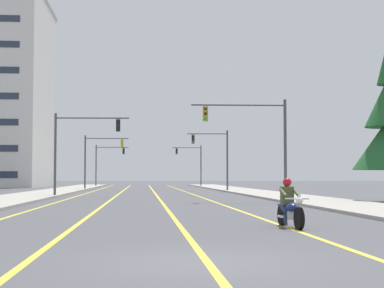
{
  "coord_description": "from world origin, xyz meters",
  "views": [
    {
      "loc": [
        -0.95,
        -10.69,
        1.5
      ],
      "look_at": [
        1.35,
        17.53,
        3.02
      ],
      "focal_mm": 56.91,
      "sensor_mm": 36.0,
      "label": 1
    }
  ],
  "objects_px": {
    "traffic_signal_near_right": "(257,133)",
    "traffic_signal_far_left": "(105,159)",
    "traffic_signal_mid_left": "(98,154)",
    "traffic_signal_mid_right": "(216,151)",
    "traffic_signal_far_right": "(193,159)",
    "traffic_signal_near_left": "(77,141)",
    "motorcycle_with_rider": "(290,208)"
  },
  "relations": [
    {
      "from": "traffic_signal_mid_right",
      "to": "traffic_signal_far_right",
      "type": "relative_size",
      "value": 1.0
    },
    {
      "from": "motorcycle_with_rider",
      "to": "traffic_signal_near_right",
      "type": "xyz_separation_m",
      "value": [
        2.63,
        18.7,
        3.57
      ]
    },
    {
      "from": "traffic_signal_mid_right",
      "to": "traffic_signal_far_left",
      "type": "bearing_deg",
      "value": 113.34
    },
    {
      "from": "traffic_signal_near_right",
      "to": "traffic_signal_far_left",
      "type": "relative_size",
      "value": 1.0
    },
    {
      "from": "traffic_signal_far_left",
      "to": "traffic_signal_far_right",
      "type": "bearing_deg",
      "value": -0.56
    },
    {
      "from": "traffic_signal_mid_left",
      "to": "traffic_signal_far_left",
      "type": "height_order",
      "value": "same"
    },
    {
      "from": "traffic_signal_mid_right",
      "to": "traffic_signal_far_right",
      "type": "bearing_deg",
      "value": 89.77
    },
    {
      "from": "traffic_signal_near_right",
      "to": "traffic_signal_far_left",
      "type": "height_order",
      "value": "same"
    },
    {
      "from": "traffic_signal_near_right",
      "to": "traffic_signal_far_left",
      "type": "distance_m",
      "value": 56.16
    },
    {
      "from": "traffic_signal_near_right",
      "to": "traffic_signal_far_right",
      "type": "bearing_deg",
      "value": 89.38
    },
    {
      "from": "traffic_signal_near_right",
      "to": "traffic_signal_near_left",
      "type": "xyz_separation_m",
      "value": [
        -11.8,
        9.15,
        -0.02
      ]
    },
    {
      "from": "motorcycle_with_rider",
      "to": "traffic_signal_mid_left",
      "type": "xyz_separation_m",
      "value": [
        -9.4,
        52.07,
        3.52
      ]
    },
    {
      "from": "traffic_signal_near_left",
      "to": "traffic_signal_far_right",
      "type": "xyz_separation_m",
      "value": [
        12.39,
        45.49,
        -0.07
      ]
    },
    {
      "from": "traffic_signal_near_left",
      "to": "traffic_signal_far_left",
      "type": "distance_m",
      "value": 45.62
    },
    {
      "from": "traffic_signal_near_right",
      "to": "traffic_signal_far_right",
      "type": "distance_m",
      "value": 54.64
    },
    {
      "from": "motorcycle_with_rider",
      "to": "traffic_signal_mid_left",
      "type": "height_order",
      "value": "traffic_signal_mid_left"
    },
    {
      "from": "traffic_signal_mid_right",
      "to": "traffic_signal_far_left",
      "type": "relative_size",
      "value": 1.0
    },
    {
      "from": "traffic_signal_far_left",
      "to": "traffic_signal_mid_left",
      "type": "bearing_deg",
      "value": -88.88
    },
    {
      "from": "traffic_signal_mid_left",
      "to": "traffic_signal_far_right",
      "type": "bearing_deg",
      "value": 59.32
    },
    {
      "from": "traffic_signal_mid_right",
      "to": "traffic_signal_mid_left",
      "type": "height_order",
      "value": "same"
    },
    {
      "from": "motorcycle_with_rider",
      "to": "traffic_signal_far_left",
      "type": "height_order",
      "value": "traffic_signal_far_left"
    },
    {
      "from": "traffic_signal_near_right",
      "to": "traffic_signal_far_left",
      "type": "bearing_deg",
      "value": 102.81
    },
    {
      "from": "motorcycle_with_rider",
      "to": "traffic_signal_far_left",
      "type": "distance_m",
      "value": 74.21
    },
    {
      "from": "traffic_signal_near_right",
      "to": "traffic_signal_mid_right",
      "type": "bearing_deg",
      "value": 88.92
    },
    {
      "from": "traffic_signal_near_left",
      "to": "traffic_signal_mid_right",
      "type": "bearing_deg",
      "value": 51.96
    },
    {
      "from": "motorcycle_with_rider",
      "to": "traffic_signal_far_right",
      "type": "bearing_deg",
      "value": 87.48
    },
    {
      "from": "traffic_signal_near_left",
      "to": "traffic_signal_mid_left",
      "type": "height_order",
      "value": "same"
    },
    {
      "from": "traffic_signal_near_right",
      "to": "traffic_signal_near_left",
      "type": "distance_m",
      "value": 14.93
    },
    {
      "from": "traffic_signal_far_left",
      "to": "traffic_signal_near_right",
      "type": "bearing_deg",
      "value": -77.19
    },
    {
      "from": "motorcycle_with_rider",
      "to": "traffic_signal_near_left",
      "type": "xyz_separation_m",
      "value": [
        -9.17,
        27.85,
        3.55
      ]
    },
    {
      "from": "traffic_signal_near_right",
      "to": "traffic_signal_near_left",
      "type": "relative_size",
      "value": 1.0
    },
    {
      "from": "traffic_signal_mid_left",
      "to": "traffic_signal_far_right",
      "type": "relative_size",
      "value": 1.0
    }
  ]
}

